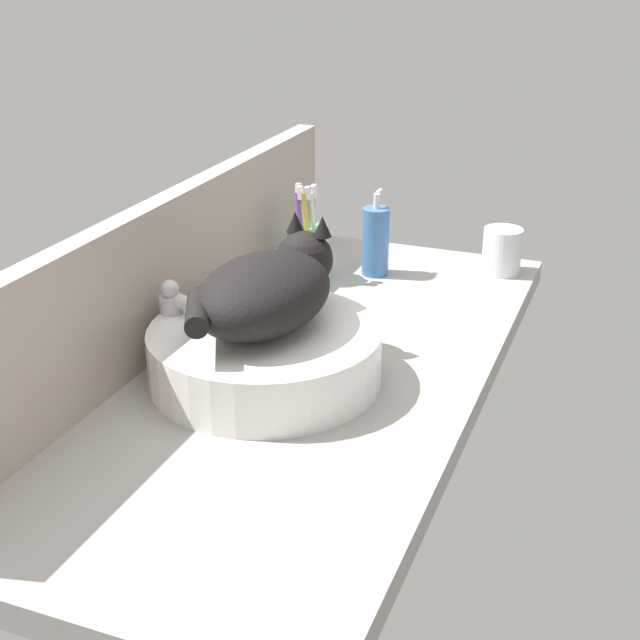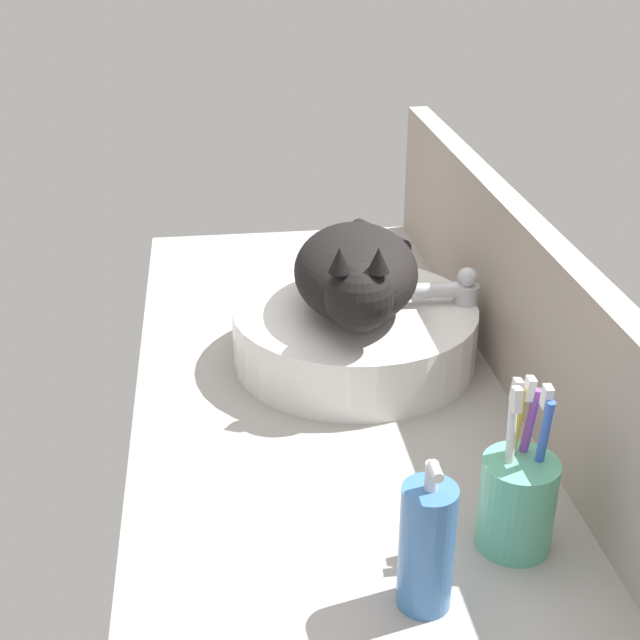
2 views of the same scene
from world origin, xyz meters
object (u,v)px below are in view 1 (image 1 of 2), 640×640
Objects in this scene: sink_basin at (265,355)px; faucet at (179,320)px; soap_dispenser at (376,241)px; toothbrush_cup at (308,251)px; water_glass at (502,254)px; cat at (268,289)px.

faucet reaches higher than sink_basin.
soap_dispenser is 13.30cm from toothbrush_cup.
soap_dispenser is 24.81cm from water_glass.
sink_basin is 10.03cm from cat.
cat reaches higher than sink_basin.
toothbrush_cup is at bearing 13.47° from sink_basin.
soap_dispenser is at bearing -18.32° from faucet.
sink_basin is at bearing -91.79° from faucet.
toothbrush_cup is (39.83, 9.97, -8.56)cm from cat.
soap_dispenser reaches higher than faucet.
sink_basin is 62.76cm from water_glass.
water_glass is at bearing -66.89° from soap_dispenser.
cat is 41.94cm from toothbrush_cup.
toothbrush_cup is at bearing 122.64° from soap_dispenser.
toothbrush_cup reaches higher than water_glass.
soap_dispenser is 0.89× the size of toothbrush_cup.
water_glass is at bearing -63.56° from toothbrush_cup.
toothbrush_cup is (41.20, 9.87, 1.38)cm from sink_basin.
cat is 16.20cm from faucet.
cat is at bearing -86.46° from faucet.
toothbrush_cup is at bearing -6.58° from faucet.
faucet is 0.82× the size of soap_dispenser.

